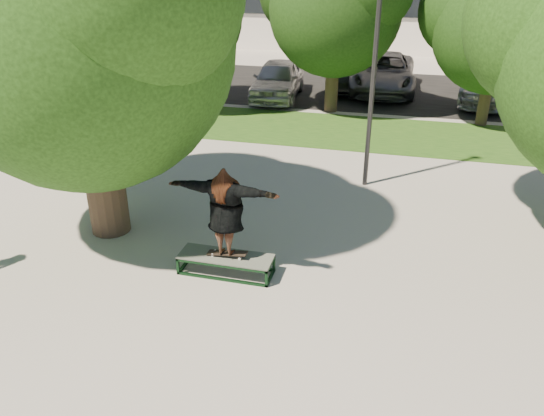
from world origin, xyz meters
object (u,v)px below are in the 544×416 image
(tree_left, at_px, (79,20))
(car_silver_a, at_px, (278,79))
(car_dark, at_px, (351,76))
(car_grey, at_px, (383,73))
(grind_box, at_px, (226,264))
(car_silver_b, at_px, (491,82))
(lamppost, at_px, (374,64))

(tree_left, height_order, car_silver_a, tree_left)
(car_dark, height_order, car_grey, car_grey)
(car_silver_a, bearing_deg, car_dark, 32.91)
(grind_box, height_order, car_dark, car_dark)
(car_dark, relative_size, car_grey, 0.67)
(car_dark, bearing_deg, tree_left, -104.70)
(car_silver_a, relative_size, car_grey, 0.79)
(car_dark, xyz_separation_m, car_silver_b, (5.79, -0.41, 0.12))
(lamppost, bearing_deg, car_silver_b, 68.07)
(tree_left, bearing_deg, car_dark, 76.04)
(tree_left, xyz_separation_m, car_silver_a, (0.79, 12.41, -3.64))
(grind_box, xyz_separation_m, car_silver_a, (-2.34, 13.52, 0.59))
(tree_left, relative_size, car_silver_a, 1.55)
(tree_left, bearing_deg, car_silver_b, 56.34)
(lamppost, xyz_separation_m, grind_box, (-2.16, -5.02, -2.96))
(lamppost, bearing_deg, car_grey, 91.55)
(grind_box, height_order, car_silver_b, car_silver_b)
(grind_box, xyz_separation_m, car_dark, (0.48, 15.65, 0.45))
(tree_left, distance_m, grind_box, 5.38)
(lamppost, height_order, car_grey, lamppost)
(grind_box, bearing_deg, tree_left, 160.35)
(car_silver_b, bearing_deg, car_grey, -178.79)
(car_silver_a, distance_m, car_dark, 3.54)
(car_dark, distance_m, car_grey, 1.41)
(lamppost, bearing_deg, tree_left, -143.58)
(grind_box, height_order, car_silver_a, car_silver_a)
(car_dark, height_order, car_silver_b, car_silver_b)
(car_silver_a, height_order, car_dark, car_silver_a)
(tree_left, bearing_deg, car_grey, 71.26)
(lamppost, distance_m, car_silver_b, 11.27)
(lamppost, relative_size, car_dark, 1.57)
(grind_box, distance_m, car_grey, 15.98)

